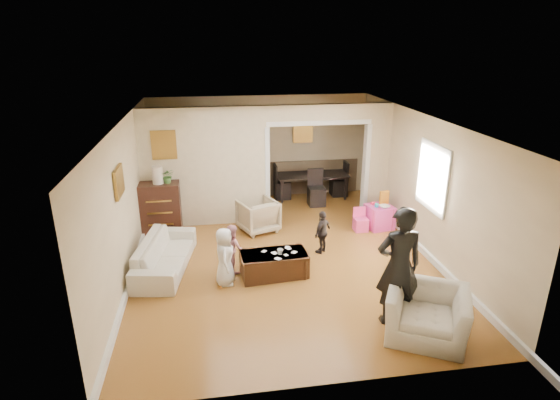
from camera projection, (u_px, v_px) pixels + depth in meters
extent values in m
plane|color=#A8762B|center=(282.00, 255.00, 8.72)|extent=(7.00, 7.00, 0.00)
cube|color=beige|center=(206.00, 168.00, 9.75)|extent=(2.75, 0.18, 2.60)
cube|color=beige|center=(376.00, 160.00, 10.31)|extent=(0.55, 0.18, 2.60)
cube|color=beige|center=(319.00, 112.00, 9.72)|extent=(2.22, 0.18, 0.35)
cube|color=white|center=(433.00, 177.00, 8.22)|extent=(0.03, 0.95, 1.10)
cube|color=brown|center=(164.00, 145.00, 9.34)|extent=(0.45, 0.03, 0.55)
cube|color=brown|center=(119.00, 182.00, 7.15)|extent=(0.03, 0.55, 0.40)
cube|color=brown|center=(303.00, 131.00, 11.49)|extent=(0.45, 0.03, 0.55)
imported|color=silver|center=(165.00, 254.00, 8.10)|extent=(1.07, 2.06, 0.57)
imported|color=tan|center=(258.00, 216.00, 9.69)|extent=(0.96, 0.98, 0.69)
imported|color=silver|center=(427.00, 314.00, 6.26)|extent=(1.40, 1.34, 0.70)
cube|color=black|center=(161.00, 209.00, 9.46)|extent=(0.82, 0.46, 1.12)
cylinder|color=beige|center=(158.00, 175.00, 9.21)|extent=(0.22, 0.22, 0.36)
imported|color=#467634|center=(168.00, 176.00, 9.25)|extent=(0.27, 0.24, 0.30)
cube|color=#392012|center=(274.00, 264.00, 7.90)|extent=(1.19, 0.67, 0.43)
imported|color=silver|center=(280.00, 252.00, 7.77)|extent=(0.11, 0.11, 0.10)
cube|color=#FF43B4|center=(379.00, 217.00, 9.88)|extent=(0.61, 0.61, 0.50)
cube|color=yellow|center=(384.00, 198.00, 9.85)|extent=(0.21, 0.10, 0.30)
cylinder|color=#26B8C0|center=(377.00, 205.00, 9.72)|extent=(0.08, 0.08, 0.08)
cube|color=red|center=(373.00, 203.00, 9.88)|extent=(0.10, 0.09, 0.05)
imported|color=silver|center=(384.00, 207.00, 9.68)|extent=(0.25, 0.25, 0.05)
imported|color=black|center=(311.00, 185.00, 11.77)|extent=(1.82, 1.02, 0.64)
imported|color=black|center=(399.00, 267.00, 6.38)|extent=(0.67, 0.45, 1.81)
imported|color=white|center=(225.00, 257.00, 7.53)|extent=(0.36, 0.52, 1.01)
imported|color=#CF8184|center=(232.00, 248.00, 7.99)|extent=(0.48, 0.53, 0.88)
imported|color=black|center=(322.00, 232.00, 8.67)|extent=(0.50, 0.50, 0.86)
cube|color=white|center=(278.00, 259.00, 7.63)|extent=(0.14, 0.14, 0.00)
cube|color=white|center=(294.00, 252.00, 7.86)|extent=(0.12, 0.12, 0.00)
cube|color=white|center=(289.00, 249.00, 7.99)|extent=(0.10, 0.10, 0.00)
cube|color=white|center=(274.00, 253.00, 7.83)|extent=(0.12, 0.13, 0.00)
cube|color=white|center=(264.00, 251.00, 7.90)|extent=(0.11, 0.12, 0.00)
cube|color=white|center=(287.00, 247.00, 8.04)|extent=(0.11, 0.12, 0.00)
cube|color=white|center=(286.00, 255.00, 7.76)|extent=(0.08, 0.09, 0.00)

